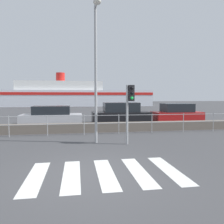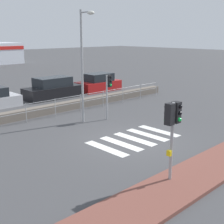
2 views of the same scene
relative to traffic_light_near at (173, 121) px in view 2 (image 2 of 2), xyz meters
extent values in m
plane|color=#424244|center=(2.00, 3.72, -2.10)|extent=(160.00, 160.00, 0.00)
cube|color=brown|center=(2.00, -0.38, -2.04)|extent=(24.00, 1.80, 0.12)
cube|color=silver|center=(0.57, 3.72, -2.09)|extent=(0.45, 2.40, 0.01)
cube|color=silver|center=(1.47, 3.72, -2.09)|extent=(0.45, 2.40, 0.01)
cube|color=silver|center=(2.37, 3.72, -2.09)|extent=(0.45, 2.40, 0.01)
cube|color=silver|center=(3.27, 3.72, -2.09)|extent=(0.45, 2.40, 0.01)
cube|color=silver|center=(4.17, 3.72, -2.09)|extent=(0.45, 2.40, 0.01)
cube|color=#6B6056|center=(2.00, 10.54, -1.83)|extent=(20.97, 0.55, 0.53)
cylinder|color=#9EA0A3|center=(2.00, 9.66, -1.07)|extent=(18.88, 0.03, 0.03)
cylinder|color=#9EA0A3|center=(2.00, 9.66, -1.50)|extent=(18.88, 0.03, 0.03)
cylinder|color=#9EA0A3|center=(0.11, 9.66, -1.55)|extent=(0.04, 0.04, 1.08)
cylinder|color=#9EA0A3|center=(2.00, 9.66, -1.55)|extent=(0.04, 0.04, 1.08)
cylinder|color=#9EA0A3|center=(3.89, 9.66, -1.55)|extent=(0.04, 0.04, 1.08)
cylinder|color=#9EA0A3|center=(5.78, 9.66, -1.55)|extent=(0.04, 0.04, 1.08)
cylinder|color=#9EA0A3|center=(7.66, 9.66, -1.55)|extent=(0.04, 0.04, 1.08)
cylinder|color=#9EA0A3|center=(9.55, 9.66, -1.55)|extent=(0.04, 0.04, 1.08)
cylinder|color=#9EA0A3|center=(11.44, 9.66, -1.55)|extent=(0.04, 0.04, 1.08)
cylinder|color=#9EA0A3|center=(0.00, 0.00, -0.75)|extent=(0.10, 0.10, 2.69)
cube|color=black|center=(-0.17, 0.00, 0.25)|extent=(0.24, 0.24, 0.68)
sphere|color=black|center=(-0.17, 0.14, 0.46)|extent=(0.13, 0.13, 0.13)
sphere|color=black|center=(-0.17, 0.14, 0.25)|extent=(0.13, 0.13, 0.13)
sphere|color=#19D84C|center=(-0.17, 0.14, 0.04)|extent=(0.13, 0.13, 0.13)
cube|color=black|center=(0.17, 0.00, 0.25)|extent=(0.24, 0.24, 0.68)
sphere|color=black|center=(0.17, -0.14, 0.46)|extent=(0.13, 0.13, 0.13)
sphere|color=black|center=(0.17, -0.14, 0.25)|extent=(0.13, 0.13, 0.13)
sphere|color=#19D84C|center=(0.17, -0.14, 0.04)|extent=(0.13, 0.13, 0.13)
cube|color=yellow|center=(-0.11, 0.00, -1.05)|extent=(0.10, 0.14, 0.18)
cylinder|color=#9EA0A3|center=(3.75, 7.09, -0.83)|extent=(0.10, 0.10, 2.54)
cube|color=black|center=(3.92, 7.09, 0.10)|extent=(0.24, 0.24, 0.68)
sphere|color=black|center=(3.92, 6.95, 0.31)|extent=(0.13, 0.13, 0.13)
sphere|color=black|center=(3.92, 6.95, 0.10)|extent=(0.13, 0.13, 0.13)
sphere|color=#19D84C|center=(3.92, 6.95, -0.11)|extent=(0.13, 0.13, 0.13)
cylinder|color=#9EA0A3|center=(2.46, 7.63, 0.88)|extent=(0.12, 0.12, 5.95)
cylinder|color=#9EA0A3|center=(2.46, 7.24, 3.70)|extent=(0.07, 0.80, 0.07)
ellipsoid|color=silver|center=(2.46, 6.84, 3.65)|extent=(0.32, 0.42, 0.19)
cube|color=black|center=(4.99, 14.45, -1.66)|extent=(4.41, 1.81, 0.87)
cube|color=#1E2328|center=(4.99, 14.45, -0.87)|extent=(2.65, 1.60, 0.71)
cube|color=#B21919|center=(9.56, 14.45, -1.69)|extent=(3.82, 1.87, 0.81)
cube|color=#1E2328|center=(9.56, 14.45, -0.95)|extent=(2.29, 1.64, 0.67)
camera|label=1|loc=(1.63, -1.96, -0.03)|focal=35.00mm
camera|label=2|loc=(-7.86, -5.48, 2.66)|focal=50.00mm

